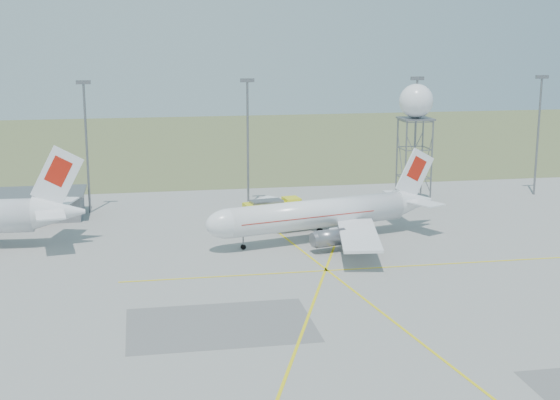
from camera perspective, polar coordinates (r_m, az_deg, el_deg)
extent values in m
plane|color=#A3A39E|center=(68.26, 14.39, -12.27)|extent=(400.00, 400.00, 0.00)
cube|color=#516638|center=(199.86, -2.48, 4.32)|extent=(400.00, 120.00, 0.03)
cube|color=gray|center=(124.15, -18.41, -0.45)|extent=(18.00, 9.00, 3.60)
cube|color=slate|center=(123.76, -18.47, 0.43)|extent=(19.00, 10.00, 0.30)
cylinder|color=slate|center=(123.60, -13.95, 3.64)|extent=(0.36, 0.36, 20.00)
cube|color=slate|center=(122.53, -14.20, 8.35)|extent=(2.20, 0.50, 0.60)
cylinder|color=slate|center=(124.53, -2.37, 4.05)|extent=(0.36, 0.36, 20.00)
cube|color=slate|center=(123.47, -2.41, 8.74)|extent=(2.20, 0.50, 0.60)
cylinder|color=slate|center=(131.34, 9.85, 4.32)|extent=(0.36, 0.36, 20.00)
cube|color=slate|center=(130.33, 10.02, 8.76)|extent=(2.20, 0.50, 0.60)
cylinder|color=slate|center=(140.42, 18.34, 4.38)|extent=(0.36, 0.36, 20.00)
cube|color=slate|center=(139.48, 18.62, 8.53)|extent=(2.20, 0.50, 0.60)
cylinder|color=white|center=(105.01, 2.70, -1.02)|extent=(25.47, 9.98, 3.89)
ellipsoid|color=white|center=(99.99, -3.76, -1.72)|extent=(6.99, 5.30, 3.89)
cube|color=black|center=(99.46, -4.39, -1.46)|extent=(1.95, 2.44, 0.95)
cone|color=white|center=(112.77, 9.75, -0.10)|extent=(6.61, 5.21, 3.89)
cube|color=white|center=(111.97, 9.83, 1.94)|extent=(6.11, 1.81, 7.32)
cube|color=red|center=(111.96, 9.92, 2.29)|extent=(3.33, 1.14, 3.75)
cube|color=white|center=(114.92, 8.69, 0.42)|extent=(4.33, 5.95, 0.18)
cube|color=white|center=(109.90, 10.46, -0.20)|extent=(4.33, 5.95, 0.18)
cube|color=white|center=(113.49, 1.33, -0.50)|extent=(13.62, 14.90, 0.35)
cube|color=white|center=(98.50, 5.78, -2.56)|extent=(7.75, 16.19, 0.35)
cylinder|color=slate|center=(109.93, 0.89, -1.39)|extent=(4.51, 3.17, 2.24)
cylinder|color=slate|center=(100.19, 3.67, -2.79)|extent=(4.51, 3.17, 2.24)
cube|color=red|center=(104.13, 1.75, -1.08)|extent=(19.83, 8.59, 0.12)
cylinder|color=black|center=(101.51, -2.71, -3.40)|extent=(0.83, 0.83, 0.88)
cube|color=black|center=(106.69, 3.61, -2.63)|extent=(2.38, 5.90, 0.88)
cylinder|color=slate|center=(106.57, 3.62, -2.40)|extent=(0.28, 0.28, 1.75)
cone|color=white|center=(106.28, -15.84, -0.85)|extent=(6.93, 4.86, 4.44)
cube|color=white|center=(105.35, -15.99, 1.62)|extent=(7.12, 0.78, 8.35)
cube|color=red|center=(105.18, -15.89, 2.04)|extent=(3.84, 0.62, 4.28)
cube|color=white|center=(109.67, -15.86, -0.15)|extent=(3.93, 6.32, 0.20)
cube|color=white|center=(102.84, -16.46, -1.01)|extent=(3.93, 6.32, 0.20)
cylinder|color=slate|center=(124.93, 9.17, 2.56)|extent=(0.26, 0.26, 14.08)
cylinder|color=slate|center=(126.43, 11.03, 2.60)|extent=(0.26, 0.26, 14.08)
cylinder|color=slate|center=(130.41, 10.34, 2.92)|extent=(0.26, 0.26, 14.08)
cylinder|color=slate|center=(128.96, 8.54, 2.88)|extent=(0.26, 0.26, 14.08)
cube|color=slate|center=(126.70, 9.89, 5.88)|extent=(4.93, 4.93, 0.27)
sphere|color=white|center=(126.42, 9.93, 7.15)|extent=(5.41, 5.41, 5.41)
cube|color=yellow|center=(115.73, -0.56, -0.66)|extent=(8.90, 4.29, 2.09)
cube|color=yellow|center=(116.58, 0.84, -0.14)|extent=(2.70, 3.01, 1.33)
cube|color=black|center=(116.79, 1.14, -0.07)|extent=(0.52, 2.44, 0.95)
cube|color=slate|center=(115.14, -1.01, -0.10)|extent=(5.06, 3.07, 0.38)
cube|color=#AF0C0C|center=(119.76, -17.24, -1.29)|extent=(2.60, 1.71, 1.03)
cube|color=#AF0C0C|center=(119.63, -17.53, -0.93)|extent=(1.09, 1.42, 0.57)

